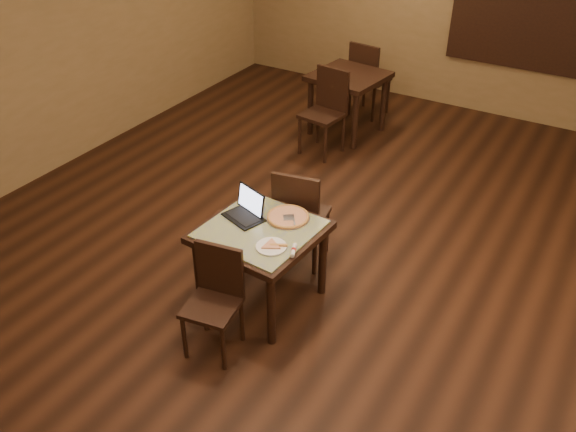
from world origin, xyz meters
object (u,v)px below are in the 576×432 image
Objects in this scene: tiled_table at (261,238)px; chair_main_far at (299,213)px; chair_main_near at (216,294)px; other_table_b_chair_near at (327,107)px; other_table_b at (348,84)px; other_table_b_chair_far at (367,76)px; pizza_pan at (288,218)px; laptop at (247,209)px.

tiled_table is 0.97× the size of chair_main_far.
chair_main_near is 0.89× the size of chair_main_far.
other_table_b_chair_near is (-0.90, 2.22, 0.02)m from chair_main_far.
tiled_table is 1.01× the size of other_table_b.
other_table_b_chair_far is at bearing -85.72° from chair_main_far.
other_table_b is (-0.88, 4.07, 0.16)m from chair_main_near.
pizza_pan is 2.79m from other_table_b_chair_near.
other_table_b_chair_near is at bearing 111.12° from pizza_pan.
chair_main_near is 0.94× the size of other_table_b.
laptop reaches higher than tiled_table.
other_table_b is at bearing -82.89° from chair_main_far.
pizza_pan reaches higher than tiled_table.
laptop reaches higher than chair_main_near.
other_table_b_chair_near is (-0.88, 2.83, -0.07)m from tiled_table.
chair_main_far is at bearing 78.81° from chair_main_near.
laptop is 0.37× the size of other_table_b_chair_far.
chair_main_near is at bearing -87.41° from tiled_table.
other_table_b_chair_far is at bearing 98.09° from other_table_b_chair_near.
pizza_pan is at bearing 41.54° from laptop.
other_table_b_chair_far reaches higher than tiled_table.
pizza_pan is at bearing 94.85° from chair_main_far.
chair_main_far is (0.02, 0.61, -0.09)m from tiled_table.
other_table_b_chair_near and other_table_b_chair_far have the same top height.
chair_main_far reaches higher than chair_main_near.
tiled_table is 2.97m from other_table_b_chair_near.
other_table_b is 0.92× the size of other_table_b_chair_near.
pizza_pan is 0.38× the size of other_table_b.
other_table_b_chair_far is (-1.02, 3.82, -0.17)m from pizza_pan.
other_table_b is (-0.89, 3.45, 0.02)m from tiled_table.
other_table_b is at bearing 98.09° from other_table_b_chair_far.
chair_main_near is at bearing -57.22° from laptop.
other_table_b_chair_far is at bearing 90.98° from chair_main_near.
pizza_pan is at bearing 71.40° from chair_main_near.
chair_main_far reaches higher than pizza_pan.
laptop is 4.03m from other_table_b_chair_far.
other_table_b_chair_near reaches higher than pizza_pan.
other_table_b_chair_near is at bearing -81.91° from other_table_b.
chair_main_near is 2.34× the size of laptop.
other_table_b_chair_far reaches higher than pizza_pan.
pizza_pan is 3.96m from other_table_b_chair_far.
pizza_pan is at bearing 112.05° from other_table_b_chair_far.
pizza_pan is (0.32, 0.14, -0.06)m from laptop.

